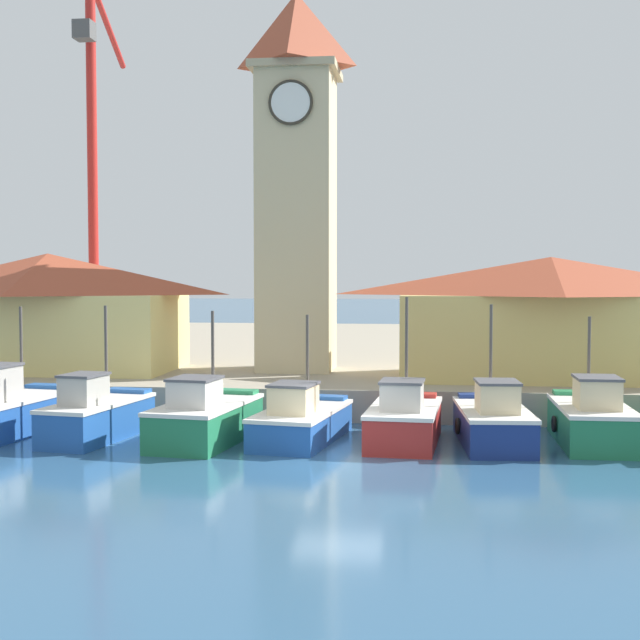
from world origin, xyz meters
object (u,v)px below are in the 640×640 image
at_px(fishing_boat_mid_left, 301,420).
at_px(fishing_boat_mid_right, 493,421).
at_px(warehouse_right, 550,316).
at_px(warehouse_left, 48,310).
at_px(fishing_boat_left_outer, 97,415).
at_px(clock_tower, 297,173).
at_px(port_crane_near, 94,202).
at_px(fishing_boat_far_left, 9,410).
at_px(fishing_boat_right_inner, 592,420).
at_px(fishing_boat_left_inner, 205,418).
at_px(fishing_boat_center, 404,420).

xyz_separation_m(fishing_boat_mid_left, fishing_boat_mid_right, (5.91, 0.14, 0.06)).
bearing_deg(fishing_boat_mid_left, warehouse_right, 42.49).
height_order(fishing_boat_mid_right, warehouse_left, warehouse_left).
relative_size(fishing_boat_left_outer, warehouse_right, 0.41).
height_order(clock_tower, warehouse_right, clock_tower).
distance_m(clock_tower, warehouse_left, 11.97).
height_order(clock_tower, port_crane_near, port_crane_near).
bearing_deg(warehouse_left, fishing_boat_mid_left, -35.63).
height_order(fishing_boat_far_left, fishing_boat_right_inner, fishing_boat_far_left).
xyz_separation_m(fishing_boat_left_inner, fishing_boat_mid_right, (8.83, 0.70, -0.04)).
distance_m(fishing_boat_far_left, fishing_boat_left_inner, 6.71).
distance_m(fishing_boat_mid_left, clock_tower, 13.16).
distance_m(fishing_boat_far_left, warehouse_left, 9.36).
xyz_separation_m(fishing_boat_far_left, warehouse_left, (-2.40, 8.58, 2.87)).
distance_m(fishing_boat_left_inner, fishing_boat_right_inner, 11.89).
xyz_separation_m(fishing_boat_far_left, fishing_boat_right_inner, (18.52, 0.52, -0.03)).
distance_m(fishing_boat_left_outer, warehouse_left, 11.00).
distance_m(fishing_boat_right_inner, port_crane_near, 32.49).
relative_size(fishing_boat_mid_left, fishing_boat_mid_right, 1.04).
bearing_deg(fishing_boat_center, warehouse_right, 55.56).
xyz_separation_m(fishing_boat_left_inner, port_crane_near, (-11.84, 21.67, 8.48)).
bearing_deg(fishing_boat_left_inner, fishing_boat_mid_right, 4.55).
bearing_deg(warehouse_right, fishing_boat_mid_left, -137.51).
height_order(fishing_boat_far_left, warehouse_left, warehouse_left).
bearing_deg(warehouse_left, fishing_boat_center, -29.49).
xyz_separation_m(fishing_boat_mid_left, fishing_boat_center, (3.21, -0.00, 0.07)).
height_order(fishing_boat_far_left, fishing_boat_left_outer, fishing_boat_left_outer).
height_order(fishing_boat_mid_left, fishing_boat_center, fishing_boat_center).
xyz_separation_m(fishing_boat_left_inner, fishing_boat_mid_left, (2.92, 0.56, -0.10)).
xyz_separation_m(fishing_boat_center, fishing_boat_mid_right, (2.71, 0.14, -0.01)).
bearing_deg(fishing_boat_right_inner, fishing_boat_left_outer, -176.34).
distance_m(fishing_boat_left_inner, fishing_boat_mid_left, 2.98).
relative_size(fishing_boat_mid_right, fishing_boat_right_inner, 1.03).
xyz_separation_m(fishing_boat_center, clock_tower, (-4.77, 9.70, 8.70)).
bearing_deg(clock_tower, warehouse_left, -174.00).
height_order(fishing_boat_left_outer, clock_tower, clock_tower).
xyz_separation_m(clock_tower, warehouse_right, (10.18, -1.80, -5.86)).
relative_size(fishing_boat_left_inner, fishing_boat_mid_right, 1.03).
bearing_deg(fishing_boat_far_left, fishing_boat_left_inner, -4.95).
relative_size(fishing_boat_center, clock_tower, 0.28).
height_order(fishing_boat_center, clock_tower, clock_tower).
relative_size(fishing_boat_mid_left, warehouse_left, 0.47).
bearing_deg(fishing_boat_left_outer, clock_tower, 64.21).
height_order(fishing_boat_left_inner, clock_tower, clock_tower).
xyz_separation_m(fishing_boat_center, warehouse_right, (5.42, 7.90, 2.84)).
height_order(fishing_boat_mid_left, port_crane_near, port_crane_near).
distance_m(fishing_boat_mid_left, warehouse_left, 15.07).
height_order(fishing_boat_right_inner, port_crane_near, port_crane_near).
bearing_deg(fishing_boat_right_inner, warehouse_right, 92.23).
height_order(fishing_boat_mid_left, warehouse_right, warehouse_right).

